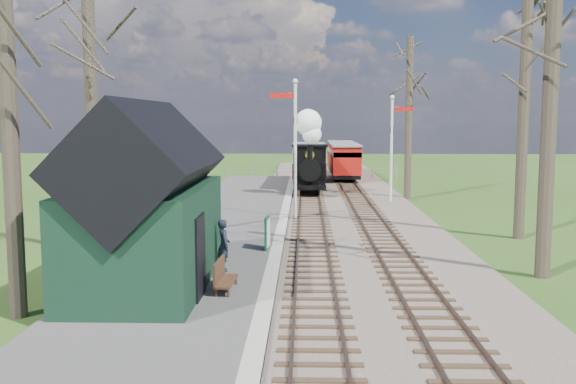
# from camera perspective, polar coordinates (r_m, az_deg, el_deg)

# --- Properties ---
(ground) EXTENTS (140.00, 140.00, 0.00)m
(ground) POSITION_cam_1_polar(r_m,az_deg,el_deg) (12.88, 2.69, -13.94)
(ground) COLOR #2A4C18
(ground) RESTS_ON ground
(distant_hills) EXTENTS (114.40, 48.00, 22.02)m
(distant_hills) POSITION_cam_1_polar(r_m,az_deg,el_deg) (79.21, 2.72, -8.60)
(distant_hills) COLOR #385B23
(distant_hills) RESTS_ON ground
(ballast_bed) EXTENTS (8.00, 60.00, 0.10)m
(ballast_bed) POSITION_cam_1_polar(r_m,az_deg,el_deg) (34.39, 4.13, -0.90)
(ballast_bed) COLOR brown
(ballast_bed) RESTS_ON ground
(track_near) EXTENTS (1.60, 60.00, 0.15)m
(track_near) POSITION_cam_1_polar(r_m,az_deg,el_deg) (34.35, 1.97, -0.82)
(track_near) COLOR brown
(track_near) RESTS_ON ground
(track_far) EXTENTS (1.60, 60.00, 0.15)m
(track_far) POSITION_cam_1_polar(r_m,az_deg,el_deg) (34.47, 6.29, -0.83)
(track_far) COLOR brown
(track_far) RESTS_ON ground
(platform) EXTENTS (5.00, 44.00, 0.20)m
(platform) POSITION_cam_1_polar(r_m,az_deg,el_deg) (26.63, -5.47, -3.00)
(platform) COLOR #474442
(platform) RESTS_ON ground
(coping_strip) EXTENTS (0.40, 44.00, 0.21)m
(coping_strip) POSITION_cam_1_polar(r_m,az_deg,el_deg) (26.45, -0.51, -3.02)
(coping_strip) COLOR #B2AD9E
(coping_strip) RESTS_ON ground
(station_shed) EXTENTS (3.25, 6.30, 4.78)m
(station_shed) POSITION_cam_1_polar(r_m,az_deg,el_deg) (16.71, -12.45, -1.30)
(station_shed) COLOR black
(station_shed) RESTS_ON platform
(semaphore_near) EXTENTS (1.22, 0.24, 6.22)m
(semaphore_near) POSITION_cam_1_polar(r_m,az_deg,el_deg) (28.08, 0.51, 4.75)
(semaphore_near) COLOR silver
(semaphore_near) RESTS_ON ground
(semaphore_far) EXTENTS (1.22, 0.24, 5.72)m
(semaphore_far) POSITION_cam_1_polar(r_m,az_deg,el_deg) (34.40, 9.32, 4.55)
(semaphore_far) COLOR silver
(semaphore_far) RESTS_ON ground
(bare_trees) EXTENTS (15.51, 22.39, 12.00)m
(bare_trees) POSITION_cam_1_polar(r_m,az_deg,el_deg) (22.23, 5.72, 8.33)
(bare_trees) COLOR #382D23
(bare_trees) RESTS_ON ground
(fence_line) EXTENTS (12.60, 0.08, 1.00)m
(fence_line) POSITION_cam_1_polar(r_m,az_deg,el_deg) (48.23, 2.20, 1.85)
(fence_line) COLOR slate
(fence_line) RESTS_ON ground
(locomotive) EXTENTS (1.93, 4.50, 4.82)m
(locomotive) POSITION_cam_1_polar(r_m,az_deg,el_deg) (37.46, 1.92, 3.04)
(locomotive) COLOR black
(locomotive) RESTS_ON ground
(coach) EXTENTS (2.25, 7.72, 2.37)m
(coach) POSITION_cam_1_polar(r_m,az_deg,el_deg) (43.55, 1.88, 2.75)
(coach) COLOR black
(coach) RESTS_ON ground
(red_carriage_a) EXTENTS (2.04, 5.05, 2.15)m
(red_carriage_a) POSITION_cam_1_polar(r_m,az_deg,el_deg) (45.95, 5.11, 2.76)
(red_carriage_a) COLOR black
(red_carriage_a) RESTS_ON ground
(red_carriage_b) EXTENTS (2.04, 5.05, 2.15)m
(red_carriage_b) POSITION_cam_1_polar(r_m,az_deg,el_deg) (51.43, 4.73, 3.17)
(red_carriage_b) COLOR black
(red_carriage_b) RESTS_ON ground
(sign_board) EXTENTS (0.15, 0.75, 1.09)m
(sign_board) POSITION_cam_1_polar(r_m,az_deg,el_deg) (21.22, -1.86, -3.66)
(sign_board) COLOR #104C2A
(sign_board) RESTS_ON platform
(bench) EXTENTS (0.47, 1.40, 0.79)m
(bench) POSITION_cam_1_polar(r_m,az_deg,el_deg) (16.35, -5.86, -7.42)
(bench) COLOR #452918
(bench) RESTS_ON platform
(person) EXTENTS (0.48, 0.61, 1.48)m
(person) POSITION_cam_1_polar(r_m,az_deg,el_deg) (18.27, -5.73, -4.73)
(person) COLOR black
(person) RESTS_ON platform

